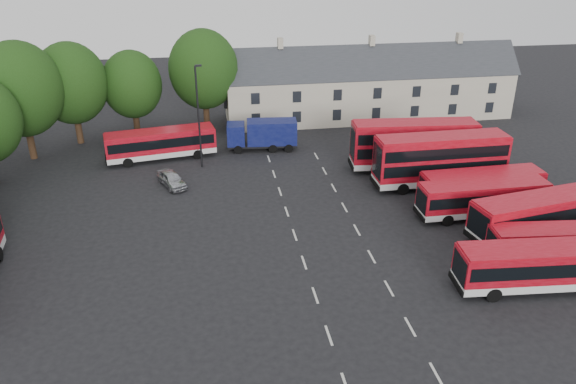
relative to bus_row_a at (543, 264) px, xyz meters
name	(u,v)px	position (x,y,z in m)	size (l,w,h in m)	color
ground	(299,248)	(-14.76, 7.52, -1.90)	(140.00, 140.00, 0.00)	black
lane_markings	(326,232)	(-12.26, 9.52, -1.90)	(5.15, 33.80, 0.01)	beige
treeline	(50,101)	(-35.50, 26.89, 4.78)	(29.92, 32.59, 12.01)	black
terrace_houses	(369,87)	(-0.76, 37.52, 1.96)	(35.70, 7.13, 10.06)	beige
bus_row_a	(543,264)	(0.00, 0.00, 0.00)	(11.35, 3.39, 3.16)	silver
bus_row_b	(559,241)	(3.02, 2.88, -0.25)	(9.87, 3.19, 2.74)	silver
bus_row_c	(545,212)	(4.08, 6.51, 0.14)	(12.29, 4.68, 3.39)	silver
bus_row_d	(483,196)	(0.96, 10.20, -0.09)	(10.67, 2.51, 3.02)	silver
bus_row_e	(482,185)	(1.94, 12.46, -0.12)	(10.55, 2.66, 2.97)	silver
bus_dd_south	(441,158)	(-0.20, 16.47, 0.90)	(12.00, 2.89, 4.91)	silver
bus_dd_north	(414,143)	(-1.21, 20.57, 0.89)	(12.15, 3.77, 4.90)	silver
bus_north	(161,142)	(-25.61, 27.20, -0.04)	(11.21, 4.32, 3.09)	silver
box_truck	(263,134)	(-15.00, 28.27, -0.10)	(7.50, 2.92, 3.21)	black
silver_car	(172,179)	(-24.43, 20.28, -1.21)	(1.64, 4.07, 1.39)	#ACAEB4
lamppost	(199,114)	(-21.59, 24.46, 3.53)	(0.71, 0.39, 10.18)	black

